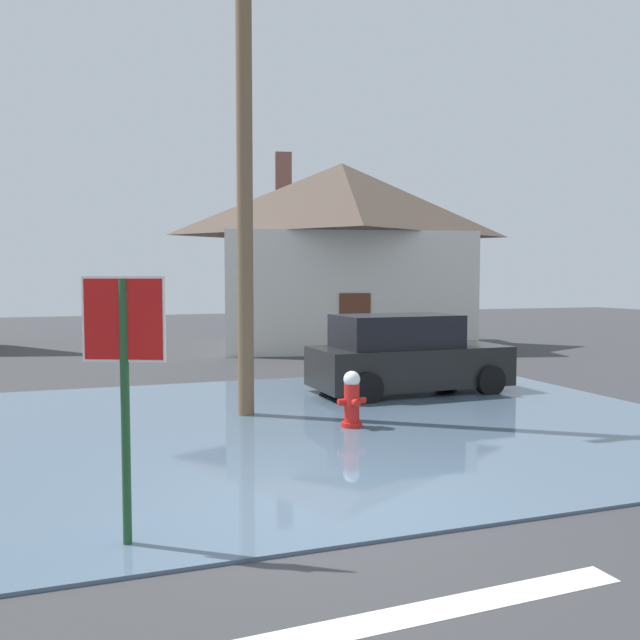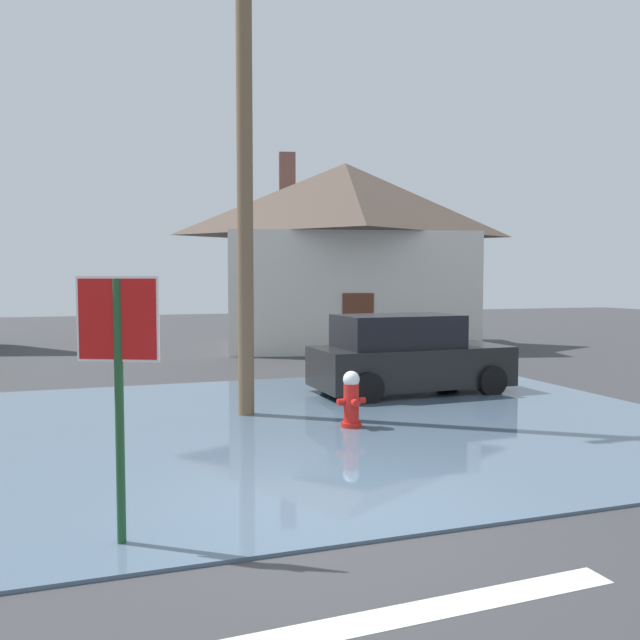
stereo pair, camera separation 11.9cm
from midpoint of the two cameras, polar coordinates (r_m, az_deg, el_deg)
ground_plane at (r=7.33m, az=0.43°, el=-16.21°), size 80.00×80.00×0.10m
flood_puddle at (r=11.19m, az=0.46°, el=-8.90°), size 12.59×9.82×0.04m
lane_stop_bar at (r=5.25m, az=8.22°, el=-23.96°), size 3.60×0.43×0.01m
stop_sign_near at (r=6.12m, az=-16.56°, el=-2.84°), size 0.70×0.34×2.46m
fire_hydrant at (r=10.73m, az=3.06°, el=-7.00°), size 0.48×0.41×0.95m
utility_pole at (r=11.86m, az=-6.27°, el=15.85°), size 1.60×0.28×9.56m
house at (r=23.87m, az=2.34°, el=5.92°), size 10.09×8.36×7.12m
parked_car at (r=14.10m, az=7.80°, el=-3.13°), size 4.20×2.07×1.69m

